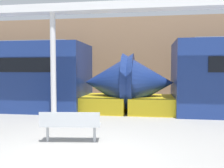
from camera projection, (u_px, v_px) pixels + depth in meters
The scene contains 5 objects.
ground_plane at pixel (79, 158), 5.34m from camera, with size 60.00×60.00×0.00m, color #9E9B96.
station_wall at pixel (125, 60), 14.87m from camera, with size 56.00×0.20×5.00m, color #937051.
bench_near at pixel (70, 123), 6.43m from camera, with size 1.59×0.62×0.82m.
support_column_near at pixel (53, 67), 9.18m from camera, with size 0.20×0.20×3.95m, color silver.
canopy_beam at pixel (52, 9), 9.06m from camera, with size 28.00×0.60×0.28m, color silver.
Camera 1 is at (1.50, -5.07, 1.88)m, focal length 40.00 mm.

